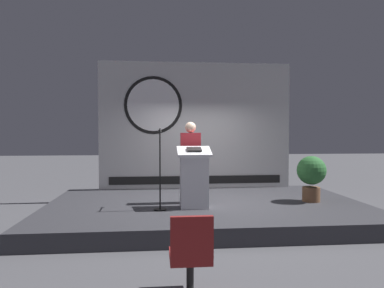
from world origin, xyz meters
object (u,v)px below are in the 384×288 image
at_px(speaker_person, 190,162).
at_px(potted_plant, 311,174).
at_px(microphone_stand, 160,181).
at_px(audience_chair_left, 191,251).
at_px(podium, 194,178).

distance_m(speaker_person, potted_plant, 2.53).
height_order(microphone_stand, audience_chair_left, microphone_stand).
bearing_deg(microphone_stand, podium, 9.03).
bearing_deg(podium, speaker_person, 92.76).
relative_size(podium, microphone_stand, 0.78).
xyz_separation_m(potted_plant, audience_chair_left, (-2.84, -3.37, -0.38)).
xyz_separation_m(microphone_stand, potted_plant, (3.14, 0.47, 0.04)).
height_order(speaker_person, audience_chair_left, speaker_person).
bearing_deg(podium, potted_plant, 8.38).
bearing_deg(microphone_stand, audience_chair_left, -84.10).
height_order(podium, speaker_person, speaker_person).
height_order(microphone_stand, potted_plant, microphone_stand).
distance_m(speaker_person, microphone_stand, 0.91).
bearing_deg(audience_chair_left, microphone_stand, 95.90).
relative_size(speaker_person, potted_plant, 1.74).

